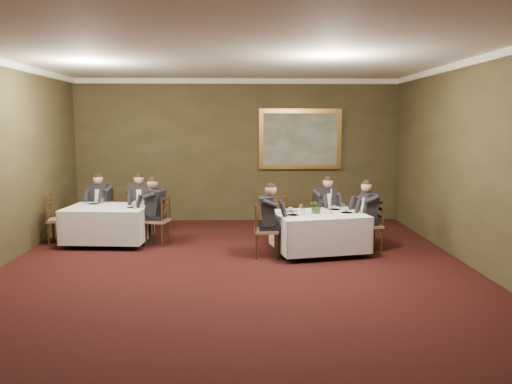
{
  "coord_description": "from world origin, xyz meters",
  "views": [
    {
      "loc": [
        0.12,
        -7.41,
        2.42
      ],
      "look_at": [
        0.37,
        1.83,
        1.15
      ],
      "focal_mm": 35.0,
      "sensor_mm": 36.0,
      "label": 1
    }
  ],
  "objects_px": {
    "chair_sec_endright": "(158,231)",
    "painting": "(300,139)",
    "diner_sec_endright": "(157,219)",
    "candlestick": "(331,204)",
    "chair_sec_endleft": "(59,230)",
    "diner_main_endright": "(369,224)",
    "chair_main_endright": "(370,236)",
    "centerpiece": "(317,205)",
    "chair_sec_backright": "(141,222)",
    "table_main": "(319,230)",
    "diner_sec_backleft": "(101,212)",
    "chair_main_backleft": "(284,230)",
    "chair_main_backright": "(325,228)",
    "chair_main_endleft": "(265,241)",
    "diner_main_endleft": "(266,229)",
    "chair_sec_backleft": "(102,222)",
    "diner_sec_backright": "(140,212)",
    "diner_main_backright": "(325,217)",
    "table_second": "(108,222)"
  },
  "relations": [
    {
      "from": "diner_main_backright",
      "to": "chair_sec_backleft",
      "type": "xyz_separation_m",
      "value": [
        -4.77,
        0.81,
        -0.23
      ]
    },
    {
      "from": "diner_main_endleft",
      "to": "diner_sec_endright",
      "type": "distance_m",
      "value": 2.36
    },
    {
      "from": "diner_sec_endright",
      "to": "chair_sec_endleft",
      "type": "distance_m",
      "value": 2.03
    },
    {
      "from": "chair_main_endleft",
      "to": "chair_sec_backright",
      "type": "xyz_separation_m",
      "value": [
        -2.64,
        1.85,
        0.0
      ]
    },
    {
      "from": "chair_main_endright",
      "to": "chair_sec_backright",
      "type": "xyz_separation_m",
      "value": [
        -4.67,
        1.44,
        0.0
      ]
    },
    {
      "from": "chair_main_backleft",
      "to": "candlestick",
      "type": "xyz_separation_m",
      "value": [
        0.81,
        -0.77,
        0.66
      ]
    },
    {
      "from": "table_main",
      "to": "diner_sec_backleft",
      "type": "relative_size",
      "value": 1.38
    },
    {
      "from": "diner_sec_backleft",
      "to": "candlestick",
      "type": "relative_size",
      "value": 2.8
    },
    {
      "from": "diner_sec_endright",
      "to": "candlestick",
      "type": "distance_m",
      "value": 3.48
    },
    {
      "from": "diner_main_endleft",
      "to": "candlestick",
      "type": "relative_size",
      "value": 2.8
    },
    {
      "from": "chair_main_backleft",
      "to": "diner_sec_endright",
      "type": "bearing_deg",
      "value": -26.36
    },
    {
      "from": "chair_main_endleft",
      "to": "diner_main_endleft",
      "type": "bearing_deg",
      "value": 90.0
    },
    {
      "from": "chair_sec_endleft",
      "to": "candlestick",
      "type": "relative_size",
      "value": 2.08
    },
    {
      "from": "chair_sec_endright",
      "to": "diner_sec_endright",
      "type": "bearing_deg",
      "value": 90.0
    },
    {
      "from": "chair_main_backleft",
      "to": "chair_sec_endright",
      "type": "height_order",
      "value": "same"
    },
    {
      "from": "chair_sec_endleft",
      "to": "diner_main_endright",
      "type": "bearing_deg",
      "value": 77.17
    },
    {
      "from": "diner_main_backright",
      "to": "chair_sec_backright",
      "type": "relative_size",
      "value": 1.35
    },
    {
      "from": "diner_sec_backright",
      "to": "painting",
      "type": "bearing_deg",
      "value": -159.92
    },
    {
      "from": "diner_main_endright",
      "to": "chair_sec_backright",
      "type": "distance_m",
      "value": 4.88
    },
    {
      "from": "chair_main_endleft",
      "to": "diner_sec_backright",
      "type": "bearing_deg",
      "value": -124.35
    },
    {
      "from": "chair_sec_backleft",
      "to": "painting",
      "type": "xyz_separation_m",
      "value": [
        4.51,
        1.54,
        1.76
      ]
    },
    {
      "from": "diner_sec_backleft",
      "to": "chair_sec_endleft",
      "type": "height_order",
      "value": "diner_sec_backleft"
    },
    {
      "from": "table_second",
      "to": "chair_sec_endleft",
      "type": "height_order",
      "value": "chair_sec_endleft"
    },
    {
      "from": "chair_main_endright",
      "to": "centerpiece",
      "type": "relative_size",
      "value": 3.25
    },
    {
      "from": "chair_main_backleft",
      "to": "diner_main_endleft",
      "type": "relative_size",
      "value": 0.74
    },
    {
      "from": "chair_sec_endright",
      "to": "painting",
      "type": "relative_size",
      "value": 0.49
    },
    {
      "from": "diner_main_endright",
      "to": "chair_main_backright",
      "type": "bearing_deg",
      "value": 39.72
    },
    {
      "from": "table_second",
      "to": "diner_sec_backright",
      "type": "xyz_separation_m",
      "value": [
        0.49,
        0.78,
        0.06
      ]
    },
    {
      "from": "chair_main_backleft",
      "to": "diner_main_endright",
      "type": "xyz_separation_m",
      "value": [
        1.6,
        -0.52,
        0.23
      ]
    },
    {
      "from": "chair_main_endleft",
      "to": "chair_main_endright",
      "type": "height_order",
      "value": "same"
    },
    {
      "from": "table_main",
      "to": "chair_main_endleft",
      "type": "xyz_separation_m",
      "value": [
        -1.01,
        -0.21,
        -0.17
      ]
    },
    {
      "from": "diner_sec_backright",
      "to": "centerpiece",
      "type": "xyz_separation_m",
      "value": [
        3.6,
        -1.64,
        0.41
      ]
    },
    {
      "from": "centerpiece",
      "to": "painting",
      "type": "xyz_separation_m",
      "value": [
        0.05,
        3.25,
        1.12
      ]
    },
    {
      "from": "chair_sec_endright",
      "to": "chair_sec_endleft",
      "type": "height_order",
      "value": "same"
    },
    {
      "from": "candlestick",
      "to": "chair_main_backleft",
      "type": "bearing_deg",
      "value": 136.62
    },
    {
      "from": "chair_main_endright",
      "to": "diner_sec_backright",
      "type": "relative_size",
      "value": 0.74
    },
    {
      "from": "diner_sec_backleft",
      "to": "diner_sec_backright",
      "type": "distance_m",
      "value": 0.86
    },
    {
      "from": "chair_main_backright",
      "to": "diner_sec_endright",
      "type": "distance_m",
      "value": 3.41
    },
    {
      "from": "chair_main_backright",
      "to": "chair_main_endright",
      "type": "relative_size",
      "value": 1.0
    },
    {
      "from": "candlestick",
      "to": "painting",
      "type": "height_order",
      "value": "painting"
    },
    {
      "from": "diner_main_backright",
      "to": "diner_main_endright",
      "type": "height_order",
      "value": "same"
    },
    {
      "from": "diner_sec_endright",
      "to": "candlestick",
      "type": "bearing_deg",
      "value": -89.47
    },
    {
      "from": "diner_sec_backleft",
      "to": "painting",
      "type": "relative_size",
      "value": 0.66
    },
    {
      "from": "chair_sec_backleft",
      "to": "centerpiece",
      "type": "bearing_deg",
      "value": 174.5
    },
    {
      "from": "diner_sec_endright",
      "to": "chair_main_endright",
      "type": "bearing_deg",
      "value": -83.61
    },
    {
      "from": "diner_main_endright",
      "to": "diner_sec_backleft",
      "type": "relative_size",
      "value": 1.0
    },
    {
      "from": "diner_sec_backright",
      "to": "diner_main_backright",
      "type": "bearing_deg",
      "value": 165.59
    },
    {
      "from": "chair_sec_endleft",
      "to": "candlestick",
      "type": "bearing_deg",
      "value": 73.66
    },
    {
      "from": "table_second",
      "to": "painting",
      "type": "relative_size",
      "value": 0.83
    },
    {
      "from": "diner_main_backright",
      "to": "chair_main_endright",
      "type": "relative_size",
      "value": 1.35
    }
  ]
}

